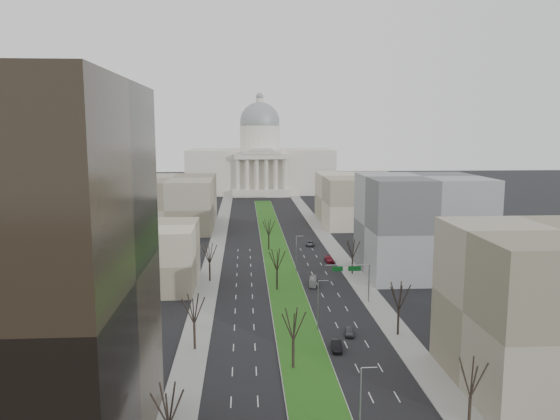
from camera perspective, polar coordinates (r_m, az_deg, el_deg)
name	(u,v)px	position (r m, az deg, el deg)	size (l,w,h in m)	color
ground	(275,250)	(160.46, -0.47, -4.22)	(600.00, 600.00, 0.00)	black
median	(276,251)	(159.45, -0.45, -4.26)	(8.00, 222.03, 0.20)	#999993
sidewalk_left	(210,273)	(136.17, -7.28, -6.57)	(5.00, 330.00, 0.15)	gray
sidewalk_right	(351,271)	(138.47, 7.43, -6.32)	(5.00, 330.00, 0.15)	gray
capitol	(260,163)	(306.59, -2.10, 4.92)	(80.00, 46.00, 55.00)	beige
building_beige_left	(138,256)	(126.81, -14.64, -4.68)	(26.00, 22.00, 14.00)	gray
building_tan_right	(556,310)	(83.75, 26.91, -9.29)	(26.00, 24.00, 22.00)	gray
building_grey_right	(421,225)	(137.28, 14.54, -1.55)	(28.00, 26.00, 24.00)	#5B5E60
building_far_left	(172,203)	(199.72, -11.23, 0.75)	(30.00, 40.00, 18.00)	gray
building_far_right	(361,199)	(207.70, 8.48, 1.12)	(30.00, 40.00, 18.00)	gray
tree_left_near	(168,404)	(61.91, -11.60, -19.25)	(5.10, 5.10, 9.18)	black
tree_left_mid	(194,308)	(89.26, -8.99, -10.08)	(5.40, 5.40, 9.72)	black
tree_left_far	(209,253)	(127.74, -7.39, -4.45)	(5.28, 5.28, 9.50)	black
tree_right_near	(471,377)	(69.99, 19.38, -16.10)	(5.16, 5.16, 9.29)	black
tree_right_mid	(399,295)	(96.27, 12.33, -8.69)	(5.52, 5.52, 9.94)	black
tree_right_far	(353,248)	(134.04, 7.60, -3.97)	(5.04, 5.04, 9.07)	black
tree_median_a	(293,323)	(81.64, 1.41, -11.77)	(5.40, 5.40, 9.72)	black
tree_median_b	(277,259)	(119.86, -0.33, -5.16)	(5.40, 5.40, 9.72)	black
tree_median_c	(269,227)	(158.97, -1.20, -1.77)	(5.40, 5.40, 9.72)	black
streetlamp_median_a	(361,404)	(65.24, 8.44, -19.42)	(1.90, 0.20, 9.16)	gray
streetlamp_median_b	(318,304)	(97.06, 4.03, -9.82)	(1.90, 0.20, 9.16)	gray
streetlamp_median_c	(296,253)	(135.36, 1.73, -4.53)	(1.90, 0.20, 9.16)	gray
mast_arm_signs	(356,274)	(112.50, 7.94, -6.62)	(9.12, 0.24, 8.09)	gray
car_grey_near	(349,331)	(97.03, 7.26, -12.47)	(1.57, 3.91, 1.33)	#45484C
car_black	(337,345)	(90.89, 5.93, -13.87)	(1.61, 4.61, 1.52)	black
car_red	(329,259)	(146.71, 5.17, -5.17)	(2.05, 5.04, 1.46)	maroon
car_grey_far	(310,243)	(166.77, 3.17, -3.50)	(2.33, 5.06, 1.41)	#53565B
box_van	(313,281)	(125.29, 3.47, -7.45)	(1.51, 6.44, 1.79)	#BABABA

